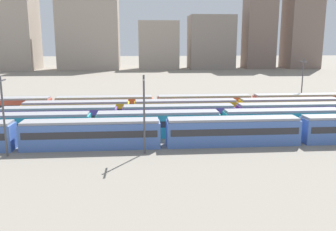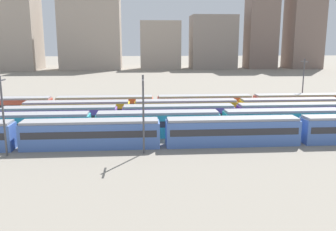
{
  "view_description": "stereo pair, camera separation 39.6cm",
  "coord_description": "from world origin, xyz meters",
  "px_view_note": "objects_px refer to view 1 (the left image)",
  "views": [
    {
      "loc": [
        12.76,
        -46.44,
        13.77
      ],
      "look_at": [
        17.53,
        10.4,
        2.04
      ],
      "focal_mm": 38.49,
      "sensor_mm": 36.0,
      "label": 1
    },
    {
      "loc": [
        13.15,
        -46.47,
        13.77
      ],
      "look_at": [
        17.53,
        10.4,
        2.04
      ],
      "focal_mm": 38.49,
      "sensor_mm": 36.0,
      "label": 2
    }
  ],
  "objects_px": {
    "train_track_3": "(238,109)",
    "catenary_pole_1": "(302,82)",
    "catenary_pole_0": "(144,111)",
    "train_track_0": "(163,132)",
    "train_track_1": "(221,123)",
    "train_track_2": "(235,115)",
    "catenary_pole_2": "(3,112)",
    "train_track_4": "(204,105)"
  },
  "relations": [
    {
      "from": "train_track_1",
      "to": "train_track_2",
      "type": "bearing_deg",
      "value": 55.52
    },
    {
      "from": "train_track_3",
      "to": "catenary_pole_1",
      "type": "distance_m",
      "value": 17.78
    },
    {
      "from": "catenary_pole_2",
      "to": "train_track_1",
      "type": "bearing_deg",
      "value": 15.57
    },
    {
      "from": "train_track_1",
      "to": "train_track_4",
      "type": "xyz_separation_m",
      "value": [
        0.26,
        15.6,
        0.0
      ]
    },
    {
      "from": "train_track_3",
      "to": "catenary_pole_2",
      "type": "xyz_separation_m",
      "value": [
        -33.9,
        -18.33,
        3.57
      ]
    },
    {
      "from": "train_track_0",
      "to": "catenary_pole_0",
      "type": "height_order",
      "value": "catenary_pole_0"
    },
    {
      "from": "train_track_2",
      "to": "catenary_pole_2",
      "type": "relative_size",
      "value": 7.59
    },
    {
      "from": "train_track_0",
      "to": "catenary_pole_2",
      "type": "xyz_separation_m",
      "value": [
        -19.37,
        -2.73,
        3.57
      ]
    },
    {
      "from": "catenary_pole_1",
      "to": "train_track_1",
      "type": "bearing_deg",
      "value": -138.44
    },
    {
      "from": "train_track_3",
      "to": "train_track_4",
      "type": "bearing_deg",
      "value": 134.83
    },
    {
      "from": "train_track_3",
      "to": "train_track_4",
      "type": "distance_m",
      "value": 7.33
    },
    {
      "from": "train_track_0",
      "to": "train_track_4",
      "type": "height_order",
      "value": "same"
    },
    {
      "from": "train_track_0",
      "to": "train_track_2",
      "type": "xyz_separation_m",
      "value": [
        12.67,
        10.4,
        0.0
      ]
    },
    {
      "from": "train_track_0",
      "to": "catenary_pole_2",
      "type": "distance_m",
      "value": 19.89
    },
    {
      "from": "train_track_0",
      "to": "catenary_pole_0",
      "type": "xyz_separation_m",
      "value": [
        -2.55,
        -3.01,
        3.57
      ]
    },
    {
      "from": "train_track_1",
      "to": "train_track_3",
      "type": "height_order",
      "value": "same"
    },
    {
      "from": "train_track_1",
      "to": "catenary_pole_1",
      "type": "bearing_deg",
      "value": 41.56
    },
    {
      "from": "catenary_pole_1",
      "to": "catenary_pole_0",
      "type": "bearing_deg",
      "value": -140.6
    },
    {
      "from": "catenary_pole_0",
      "to": "train_track_4",
      "type": "bearing_deg",
      "value": 63.42
    },
    {
      "from": "train_track_0",
      "to": "catenary_pole_2",
      "type": "height_order",
      "value": "catenary_pole_2"
    },
    {
      "from": "train_track_1",
      "to": "train_track_2",
      "type": "distance_m",
      "value": 6.31
    },
    {
      "from": "train_track_3",
      "to": "train_track_2",
      "type": "bearing_deg",
      "value": -109.68
    },
    {
      "from": "catenary_pole_0",
      "to": "catenary_pole_2",
      "type": "height_order",
      "value": "catenary_pole_0"
    },
    {
      "from": "train_track_0",
      "to": "train_track_4",
      "type": "bearing_deg",
      "value": 65.78
    },
    {
      "from": "train_track_3",
      "to": "train_track_4",
      "type": "relative_size",
      "value": 0.8
    },
    {
      "from": "train_track_1",
      "to": "train_track_3",
      "type": "distance_m",
      "value": 11.73
    },
    {
      "from": "catenary_pole_1",
      "to": "catenary_pole_2",
      "type": "distance_m",
      "value": 55.89
    },
    {
      "from": "catenary_pole_2",
      "to": "train_track_4",
      "type": "bearing_deg",
      "value": 39.32
    },
    {
      "from": "train_track_2",
      "to": "train_track_3",
      "type": "relative_size",
      "value": 1.0
    },
    {
      "from": "catenary_pole_1",
      "to": "train_track_3",
      "type": "bearing_deg",
      "value": -152.37
    },
    {
      "from": "catenary_pole_1",
      "to": "catenary_pole_2",
      "type": "xyz_separation_m",
      "value": [
        -49.27,
        -26.38,
        -0.31
      ]
    },
    {
      "from": "train_track_0",
      "to": "catenary_pole_1",
      "type": "height_order",
      "value": "catenary_pole_1"
    },
    {
      "from": "catenary_pole_0",
      "to": "catenary_pole_2",
      "type": "xyz_separation_m",
      "value": [
        -16.82,
        0.28,
        -0.01
      ]
    },
    {
      "from": "train_track_0",
      "to": "train_track_4",
      "type": "distance_m",
      "value": 22.81
    },
    {
      "from": "train_track_4",
      "to": "catenary_pole_2",
      "type": "relative_size",
      "value": 9.51
    },
    {
      "from": "catenary_pole_1",
      "to": "catenary_pole_2",
      "type": "height_order",
      "value": "catenary_pole_1"
    },
    {
      "from": "train_track_0",
      "to": "train_track_1",
      "type": "height_order",
      "value": "same"
    },
    {
      "from": "train_track_4",
      "to": "train_track_1",
      "type": "bearing_deg",
      "value": -90.96
    },
    {
      "from": "train_track_1",
      "to": "catenary_pole_1",
      "type": "height_order",
      "value": "catenary_pole_1"
    },
    {
      "from": "catenary_pole_2",
      "to": "catenary_pole_1",
      "type": "bearing_deg",
      "value": 28.17
    },
    {
      "from": "train_track_0",
      "to": "train_track_3",
      "type": "xyz_separation_m",
      "value": [
        14.53,
        15.6,
        0.0
      ]
    },
    {
      "from": "train_track_0",
      "to": "train_track_1",
      "type": "distance_m",
      "value": 10.48
    }
  ]
}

